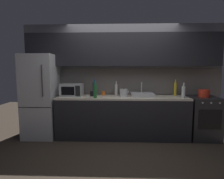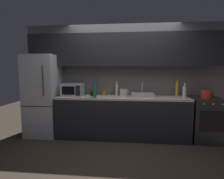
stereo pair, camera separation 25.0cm
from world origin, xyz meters
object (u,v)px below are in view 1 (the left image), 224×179
(refrigerator, at_px, (41,96))
(cooking_pot, at_px, (204,93))
(mug_dark, at_px, (92,94))
(microwave, at_px, (72,90))
(wine_bottle_green, at_px, (95,91))
(wine_bottle_blue, at_px, (95,89))
(oven_range, at_px, (203,118))
(mug_orange, at_px, (103,93))
(wine_bottle_clear, at_px, (183,92))
(kettle, at_px, (124,93))
(wine_bottle_yellow, at_px, (175,89))
(mug_red, at_px, (124,93))
(wine_bottle_white, at_px, (116,89))

(refrigerator, relative_size, cooking_pot, 7.89)
(mug_dark, bearing_deg, microwave, 179.85)
(wine_bottle_green, xyz_separation_m, wine_bottle_blue, (-0.07, 0.41, 0.00))
(oven_range, distance_m, microwave, 2.88)
(wine_bottle_green, distance_m, mug_orange, 0.43)
(oven_range, height_order, wine_bottle_green, wine_bottle_green)
(refrigerator, distance_m, wine_bottle_clear, 3.03)
(kettle, xyz_separation_m, wine_bottle_yellow, (1.15, 0.22, 0.07))
(wine_bottle_clear, bearing_deg, mug_dark, 175.23)
(microwave, height_order, wine_bottle_green, wine_bottle_green)
(wine_bottle_clear, relative_size, mug_red, 2.86)
(microwave, bearing_deg, kettle, -2.12)
(wine_bottle_blue, distance_m, mug_red, 0.68)
(wine_bottle_white, bearing_deg, refrigerator, -172.88)
(cooking_pot, bearing_deg, mug_dark, 179.59)
(wine_bottle_clear, bearing_deg, cooking_pot, 16.33)
(wine_bottle_clear, distance_m, cooking_pot, 0.51)
(wine_bottle_blue, xyz_separation_m, cooking_pot, (2.35, -0.18, -0.07))
(mug_dark, bearing_deg, cooking_pot, -0.41)
(kettle, bearing_deg, refrigerator, 179.26)
(kettle, bearing_deg, wine_bottle_green, -161.14)
(wine_bottle_yellow, bearing_deg, refrigerator, -176.12)
(refrigerator, xyz_separation_m, wine_bottle_blue, (1.15, 0.18, 0.15))
(cooking_pot, bearing_deg, kettle, -179.21)
(oven_range, distance_m, wine_bottle_blue, 2.43)
(wine_bottle_yellow, xyz_separation_m, wine_bottle_blue, (-1.80, -0.02, -0.00))
(kettle, bearing_deg, microwave, 177.88)
(oven_range, distance_m, mug_red, 1.77)
(refrigerator, bearing_deg, wine_bottle_yellow, 3.88)
(oven_range, height_order, mug_orange, mug_orange)
(kettle, xyz_separation_m, mug_dark, (-0.69, 0.04, -0.03))
(wine_bottle_green, height_order, wine_bottle_blue, wine_bottle_blue)
(mug_dark, bearing_deg, wine_bottle_yellow, 5.69)
(microwave, xyz_separation_m, wine_bottle_white, (0.96, 0.19, -0.00))
(mug_red, height_order, mug_orange, mug_red)
(refrigerator, xyz_separation_m, microwave, (0.68, 0.02, 0.14))
(wine_bottle_blue, bearing_deg, mug_dark, -101.61)
(refrigerator, xyz_separation_m, wine_bottle_clear, (3.02, -0.14, 0.13))
(cooking_pot, bearing_deg, wine_bottle_white, 173.72)
(wine_bottle_blue, height_order, mug_red, wine_bottle_blue)
(kettle, height_order, mug_orange, kettle)
(refrigerator, distance_m, wine_bottle_green, 1.25)
(wine_bottle_white, bearing_deg, mug_dark, -160.20)
(microwave, distance_m, wine_bottle_yellow, 2.29)
(wine_bottle_blue, height_order, cooking_pot, wine_bottle_blue)
(mug_orange, distance_m, cooking_pot, 2.16)
(refrigerator, height_order, wine_bottle_yellow, refrigerator)
(oven_range, height_order, mug_dark, mug_dark)
(mug_orange, bearing_deg, oven_range, -4.56)
(microwave, height_order, wine_bottle_clear, wine_bottle_clear)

